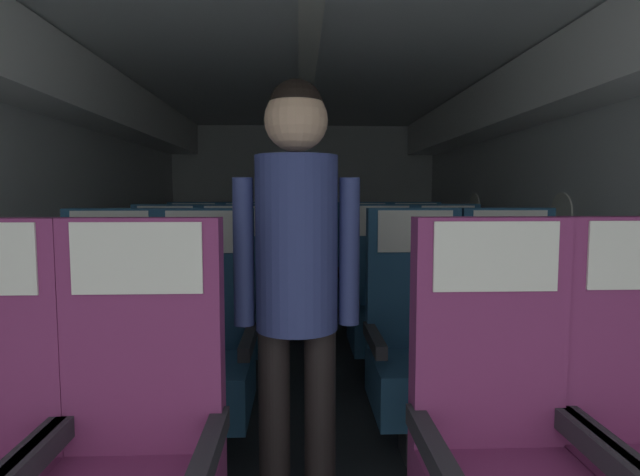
# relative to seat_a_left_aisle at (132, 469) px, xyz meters

# --- Properties ---
(ground) EXTENTS (3.59, 6.97, 0.02)m
(ground) POSITION_rel_seat_a_left_aisle_xyz_m (0.51, 1.92, -0.49)
(ground) COLOR #23282D
(fuselage_shell) EXTENTS (3.47, 6.62, 2.14)m
(fuselage_shell) POSITION_rel_seat_a_left_aisle_xyz_m (0.51, 2.18, 1.07)
(fuselage_shell) COLOR silver
(fuselage_shell) RESTS_ON ground
(seat_a_left_aisle) EXTENTS (0.48, 0.50, 1.15)m
(seat_a_left_aisle) POSITION_rel_seat_a_left_aisle_xyz_m (0.00, 0.00, 0.00)
(seat_a_left_aisle) COLOR #38383D
(seat_a_left_aisle) RESTS_ON ground
(seat_a_right_window) EXTENTS (0.48, 0.50, 1.15)m
(seat_a_right_window) POSITION_rel_seat_a_left_aisle_xyz_m (1.01, -0.00, 0.00)
(seat_a_right_window) COLOR #38383D
(seat_a_right_window) RESTS_ON ground
(seat_b_left_window) EXTENTS (0.48, 0.50, 1.15)m
(seat_b_left_window) POSITION_rel_seat_a_left_aisle_xyz_m (-0.43, 0.98, 0.00)
(seat_b_left_window) COLOR #38383D
(seat_b_left_window) RESTS_ON ground
(seat_b_left_aisle) EXTENTS (0.48, 0.50, 1.15)m
(seat_b_left_aisle) POSITION_rel_seat_a_left_aisle_xyz_m (0.00, 0.98, 0.00)
(seat_b_left_aisle) COLOR #38383D
(seat_b_left_aisle) RESTS_ON ground
(seat_b_right_aisle) EXTENTS (0.48, 0.50, 1.15)m
(seat_b_right_aisle) POSITION_rel_seat_a_left_aisle_xyz_m (1.46, 0.98, 0.00)
(seat_b_right_aisle) COLOR #38383D
(seat_b_right_aisle) RESTS_ON ground
(seat_b_right_window) EXTENTS (0.48, 0.50, 1.15)m
(seat_b_right_window) POSITION_rel_seat_a_left_aisle_xyz_m (1.00, 0.98, 0.00)
(seat_b_right_window) COLOR #38383D
(seat_b_right_window) RESTS_ON ground
(seat_c_left_window) EXTENTS (0.48, 0.50, 1.15)m
(seat_c_left_window) POSITION_rel_seat_a_left_aisle_xyz_m (-0.43, 1.95, 0.00)
(seat_c_left_window) COLOR #38383D
(seat_c_left_window) RESTS_ON ground
(seat_c_left_aisle) EXTENTS (0.48, 0.50, 1.15)m
(seat_c_left_aisle) POSITION_rel_seat_a_left_aisle_xyz_m (0.01, 1.95, 0.00)
(seat_c_left_aisle) COLOR #38383D
(seat_c_left_aisle) RESTS_ON ground
(seat_c_right_aisle) EXTENTS (0.48, 0.50, 1.15)m
(seat_c_right_aisle) POSITION_rel_seat_a_left_aisle_xyz_m (1.45, 1.95, 0.00)
(seat_c_right_aisle) COLOR #38383D
(seat_c_right_aisle) RESTS_ON ground
(seat_c_right_window) EXTENTS (0.48, 0.50, 1.15)m
(seat_c_right_window) POSITION_rel_seat_a_left_aisle_xyz_m (1.00, 1.94, 0.00)
(seat_c_right_window) COLOR #38383D
(seat_c_right_window) RESTS_ON ground
(seat_d_left_window) EXTENTS (0.48, 0.50, 1.15)m
(seat_d_left_window) POSITION_rel_seat_a_left_aisle_xyz_m (-0.44, 2.92, 0.00)
(seat_d_left_window) COLOR #38383D
(seat_d_left_window) RESTS_ON ground
(seat_d_left_aisle) EXTENTS (0.48, 0.50, 1.15)m
(seat_d_left_aisle) POSITION_rel_seat_a_left_aisle_xyz_m (0.01, 2.92, 0.00)
(seat_d_left_aisle) COLOR #38383D
(seat_d_left_aisle) RESTS_ON ground
(seat_d_right_aisle) EXTENTS (0.48, 0.50, 1.15)m
(seat_d_right_aisle) POSITION_rel_seat_a_left_aisle_xyz_m (1.45, 2.92, 0.00)
(seat_d_right_aisle) COLOR #38383D
(seat_d_right_aisle) RESTS_ON ground
(seat_d_right_window) EXTENTS (0.48, 0.50, 1.15)m
(seat_d_right_window) POSITION_rel_seat_a_left_aisle_xyz_m (1.01, 2.91, 0.00)
(seat_d_right_window) COLOR #38383D
(seat_d_right_window) RESTS_ON ground
(flight_attendant) EXTENTS (0.43, 0.28, 1.59)m
(flight_attendant) POSITION_rel_seat_a_left_aisle_xyz_m (0.44, 0.40, 0.50)
(flight_attendant) COLOR black
(flight_attendant) RESTS_ON ground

